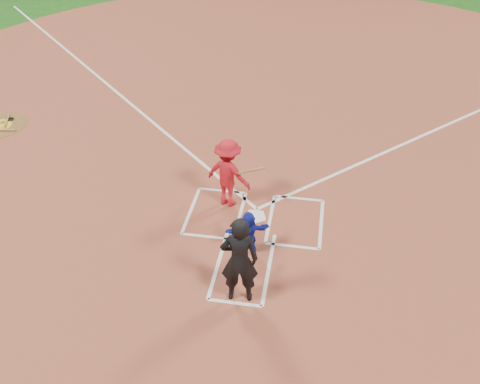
% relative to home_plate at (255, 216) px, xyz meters
% --- Properties ---
extents(ground, '(120.00, 120.00, 0.00)m').
position_rel_home_plate_xyz_m(ground, '(0.00, 0.00, -0.02)').
color(ground, '#174C13').
rests_on(ground, ground).
extents(home_plate_dirt, '(28.00, 28.00, 0.01)m').
position_rel_home_plate_xyz_m(home_plate_dirt, '(0.00, 6.00, -0.01)').
color(home_plate_dirt, brown).
rests_on(home_plate_dirt, ground).
extents(home_plate, '(0.60, 0.60, 0.02)m').
position_rel_home_plate_xyz_m(home_plate, '(0.00, 0.00, 0.00)').
color(home_plate, white).
rests_on(home_plate, home_plate_dirt).
extents(on_deck_bat_a, '(0.36, 0.81, 0.06)m').
position_rel_home_plate_xyz_m(on_deck_bat_a, '(-8.36, 3.39, 0.03)').
color(on_deck_bat_a, '#996438').
rests_on(on_deck_bat_a, on_deck_circle).
extents(on_deck_bat_c, '(0.84, 0.17, 0.06)m').
position_rel_home_plate_xyz_m(on_deck_bat_c, '(-8.21, 2.84, 0.03)').
color(on_deck_bat_c, '#A4663C').
rests_on(on_deck_bat_c, on_deck_circle).
extents(bat_weight_donut, '(0.19, 0.19, 0.05)m').
position_rel_home_plate_xyz_m(bat_weight_donut, '(-8.31, 3.54, 0.03)').
color(bat_weight_donut, black).
rests_on(bat_weight_donut, on_deck_circle).
extents(catcher, '(1.03, 0.65, 1.06)m').
position_rel_home_plate_xyz_m(catcher, '(0.03, -1.24, 0.52)').
color(catcher, '#1522AE').
rests_on(catcher, home_plate_dirt).
extents(umpire, '(0.79, 0.58, 2.02)m').
position_rel_home_plate_xyz_m(umpire, '(0.06, -2.62, 1.00)').
color(umpire, black).
rests_on(umpire, home_plate_dirt).
extents(chalk_markings, '(28.35, 17.32, 0.01)m').
position_rel_home_plate_xyz_m(chalk_markings, '(0.00, 5.29, -0.01)').
color(chalk_markings, white).
rests_on(chalk_markings, home_plate_dirt).
extents(batter_at_plate, '(1.54, 1.00, 1.78)m').
position_rel_home_plate_xyz_m(batter_at_plate, '(-0.73, 0.44, 0.88)').
color(batter_at_plate, red).
rests_on(batter_at_plate, home_plate_dirt).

